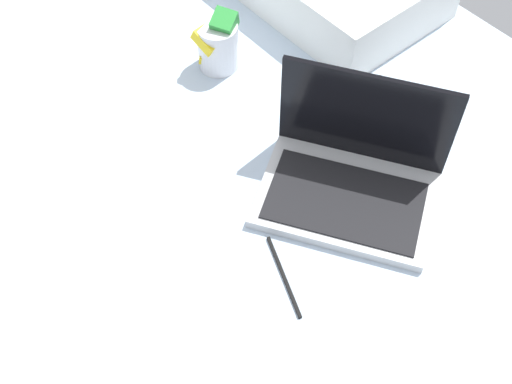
{
  "coord_description": "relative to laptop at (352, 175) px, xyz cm",
  "views": [
    {
      "loc": [
        79.6,
        -53.55,
        123.6
      ],
      "look_at": [
        24.59,
        -7.0,
        24.0
      ],
      "focal_mm": 47.05,
      "sensor_mm": 36.0,
      "label": 1
    }
  ],
  "objects": [
    {
      "name": "laptop",
      "position": [
        0.0,
        0.0,
        0.0
      ],
      "size": [
        40.18,
        37.08,
        23.0
      ],
      "rotation": [
        0.0,
        0.0,
        0.56
      ],
      "color": "#B7BABC",
      "rests_on": "bed_mattress"
    },
    {
      "name": "snack_cup",
      "position": [
        -43.66,
        2.23,
        1.73
      ],
      "size": [
        9.0,
        10.54,
        14.41
      ],
      "color": "silver",
      "rests_on": "bed_mattress"
    },
    {
      "name": "bed_mattress",
      "position": [
        -32.46,
        -10.16,
        -13.41
      ],
      "size": [
        180.0,
        140.0,
        18.0
      ],
      "primitive_type": "cube",
      "color": "silver",
      "rests_on": "ground"
    },
    {
      "name": "charger_cable",
      "position": [
        6.28,
        -22.67,
        -4.11
      ],
      "size": [
        16.0,
        6.9,
        0.6
      ],
      "primitive_type": "cube",
      "rotation": [
        0.0,
        0.0,
        -0.38
      ],
      "color": "black",
      "rests_on": "bed_mattress"
    }
  ]
}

